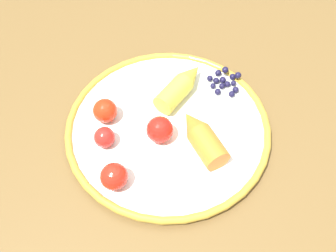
# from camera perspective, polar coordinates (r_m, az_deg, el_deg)

# --- Properties ---
(ground_plane) EXTENTS (6.00, 6.00, 0.00)m
(ground_plane) POSITION_cam_1_polar(r_m,az_deg,el_deg) (1.34, -1.26, -17.53)
(ground_plane) COLOR #363433
(dining_table) EXTENTS (1.03, 0.80, 0.74)m
(dining_table) POSITION_cam_1_polar(r_m,az_deg,el_deg) (0.75, -2.15, -2.34)
(dining_table) COLOR brown
(dining_table) RESTS_ON ground_plane
(plate) EXTENTS (0.34, 0.34, 0.02)m
(plate) POSITION_cam_1_polar(r_m,az_deg,el_deg) (0.64, -0.00, -0.15)
(plate) COLOR white
(plate) RESTS_ON dining_table
(carrot_orange) EXTENTS (0.09, 0.11, 0.04)m
(carrot_orange) POSITION_cam_1_polar(r_m,az_deg,el_deg) (0.60, 5.05, -1.64)
(carrot_orange) COLOR orange
(carrot_orange) RESTS_ON plate
(carrot_yellow) EXTENTS (0.09, 0.12, 0.04)m
(carrot_yellow) POSITION_cam_1_polar(r_m,az_deg,el_deg) (0.67, 1.94, 6.03)
(carrot_yellow) COLOR yellow
(carrot_yellow) RESTS_ON plate
(blueberry_pile) EXTENTS (0.06, 0.06, 0.02)m
(blueberry_pile) POSITION_cam_1_polar(r_m,az_deg,el_deg) (0.70, 8.50, 6.60)
(blueberry_pile) COLOR #191638
(blueberry_pile) RESTS_ON plate
(tomato_near) EXTENTS (0.04, 0.04, 0.04)m
(tomato_near) POSITION_cam_1_polar(r_m,az_deg,el_deg) (0.61, -1.25, -0.55)
(tomato_near) COLOR red
(tomato_near) RESTS_ON plate
(tomato_mid) EXTENTS (0.03, 0.03, 0.03)m
(tomato_mid) POSITION_cam_1_polar(r_m,az_deg,el_deg) (0.61, -9.47, -1.69)
(tomato_mid) COLOR red
(tomato_mid) RESTS_ON plate
(tomato_far) EXTENTS (0.04, 0.04, 0.04)m
(tomato_far) POSITION_cam_1_polar(r_m,az_deg,el_deg) (0.64, -9.38, 2.26)
(tomato_far) COLOR red
(tomato_far) RESTS_ON plate
(tomato_extra) EXTENTS (0.04, 0.04, 0.04)m
(tomato_extra) POSITION_cam_1_polar(r_m,az_deg,el_deg) (0.57, -8.06, -7.47)
(tomato_extra) COLOR red
(tomato_extra) RESTS_ON plate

